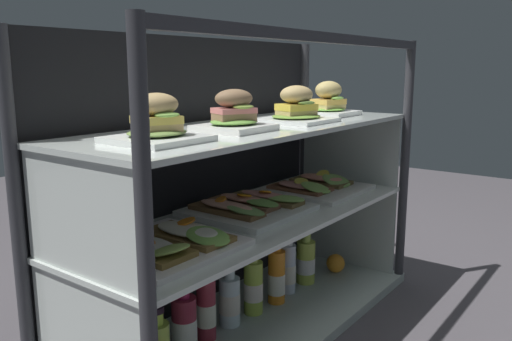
{
  "coord_description": "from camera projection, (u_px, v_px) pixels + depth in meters",
  "views": [
    {
      "loc": [
        -1.25,
        -0.94,
        0.83
      ],
      "look_at": [
        0.0,
        0.0,
        0.52
      ],
      "focal_mm": 36.74,
      "sensor_mm": 36.0,
      "label": 1
    }
  ],
  "objects": [
    {
      "name": "ground_plane",
      "position": [
        256.0,
        331.0,
        1.7
      ],
      "size": [
        6.0,
        6.0,
        0.02
      ],
      "primitive_type": "cube",
      "color": "#494449",
      "rests_on": "ground"
    },
    {
      "name": "case_base_deck",
      "position": [
        256.0,
        323.0,
        1.69
      ],
      "size": [
        1.32,
        0.48,
        0.03
      ],
      "primitive_type": "cube",
      "color": "#B0BFB7",
      "rests_on": "ground"
    },
    {
      "name": "case_frame",
      "position": [
        222.0,
        171.0,
        1.68
      ],
      "size": [
        1.32,
        0.48,
        0.92
      ],
      "color": "#333338",
      "rests_on": "ground"
    },
    {
      "name": "riser_lower_tier",
      "position": [
        256.0,
        270.0,
        1.66
      ],
      "size": [
        1.25,
        0.41,
        0.34
      ],
      "color": "silver",
      "rests_on": "case_base_deck"
    },
    {
      "name": "shelf_lower_glass",
      "position": [
        256.0,
        217.0,
        1.62
      ],
      "size": [
        1.27,
        0.43,
        0.01
      ],
      "primitive_type": "cube",
      "color": "silver",
      "rests_on": "riser_lower_tier"
    },
    {
      "name": "riser_upper_tier",
      "position": [
        256.0,
        173.0,
        1.6
      ],
      "size": [
        1.25,
        0.41,
        0.26
      ],
      "color": "silver",
      "rests_on": "shelf_lower_glass"
    },
    {
      "name": "shelf_upper_glass",
      "position": [
        256.0,
        128.0,
        1.57
      ],
      "size": [
        1.27,
        0.43,
        0.01
      ],
      "primitive_type": "cube",
      "color": "silver",
      "rests_on": "riser_upper_tier"
    },
    {
      "name": "plated_roll_sandwich_right_of_center",
      "position": [
        157.0,
        126.0,
        1.2
      ],
      "size": [
        0.2,
        0.2,
        0.11
      ],
      "color": "white",
      "rests_on": "shelf_upper_glass"
    },
    {
      "name": "plated_roll_sandwich_near_left_corner",
      "position": [
        234.0,
        116.0,
        1.42
      ],
      "size": [
        0.18,
        0.18,
        0.11
      ],
      "color": "white",
      "rests_on": "shelf_upper_glass"
    },
    {
      "name": "plated_roll_sandwich_center",
      "position": [
        296.0,
        109.0,
        1.65
      ],
      "size": [
        0.21,
        0.21,
        0.12
      ],
      "color": "white",
      "rests_on": "shelf_upper_glass"
    },
    {
      "name": "plated_roll_sandwich_near_right_corner",
      "position": [
        328.0,
        103.0,
        1.88
      ],
      "size": [
        0.18,
        0.18,
        0.12
      ],
      "color": "white",
      "rests_on": "shelf_upper_glass"
    },
    {
      "name": "open_sandwich_tray_center",
      "position": [
        168.0,
        243.0,
        1.3
      ],
      "size": [
        0.34,
        0.32,
        0.06
      ],
      "color": "white",
      "rests_on": "shelf_lower_glass"
    },
    {
      "name": "open_sandwich_tray_near_right_corner",
      "position": [
        249.0,
        206.0,
        1.64
      ],
      "size": [
        0.34,
        0.32,
        0.06
      ],
      "color": "white",
      "rests_on": "shelf_lower_glass"
    },
    {
      "name": "open_sandwich_tray_near_left_corner",
      "position": [
        316.0,
        186.0,
        1.93
      ],
      "size": [
        0.34,
        0.32,
        0.06
      ],
      "color": "white",
      "rests_on": "shelf_lower_glass"
    },
    {
      "name": "juice_bottle_front_middle",
      "position": [
        184.0,
        325.0,
        1.47
      ],
      "size": [
        0.07,
        0.07,
        0.22
      ],
      "color": "maroon",
      "rests_on": "case_base_deck"
    },
    {
      "name": "juice_bottle_back_right",
      "position": [
        206.0,
        307.0,
        1.55
      ],
      "size": [
        0.06,
        0.06,
        0.26
      ],
      "color": "#992D3C",
      "rests_on": "case_base_deck"
    },
    {
      "name": "juice_bottle_back_left",
      "position": [
        230.0,
        300.0,
        1.64
      ],
      "size": [
        0.07,
        0.07,
        0.2
      ],
      "color": "white",
      "rests_on": "case_base_deck"
    },
    {
      "name": "juice_bottle_front_fourth",
      "position": [
        253.0,
        287.0,
        1.72
      ],
      "size": [
        0.06,
        0.06,
        0.22
      ],
      "color": "#B3D049",
      "rests_on": "case_base_deck"
    },
    {
      "name": "juice_bottle_near_post",
      "position": [
        277.0,
        277.0,
        1.79
      ],
      "size": [
        0.06,
        0.06,
        0.23
      ],
      "color": "orange",
      "rests_on": "case_base_deck"
    },
    {
      "name": "juice_bottle_tucked_behind",
      "position": [
        288.0,
        267.0,
        1.87
      ],
      "size": [
        0.06,
        0.06,
        0.23
      ],
      "color": "silver",
      "rests_on": "case_base_deck"
    },
    {
      "name": "juice_bottle_front_second",
      "position": [
        306.0,
        261.0,
        1.96
      ],
      "size": [
        0.07,
        0.07,
        0.22
      ],
      "color": "#B6C94A",
      "rests_on": "case_base_deck"
    },
    {
      "name": "orange_fruit_beside_bottles",
      "position": [
        336.0,
        263.0,
        2.07
      ],
      "size": [
        0.07,
        0.07,
        0.07
      ],
      "primitive_type": "sphere",
      "color": "orange",
      "rests_on": "case_base_deck"
    }
  ]
}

